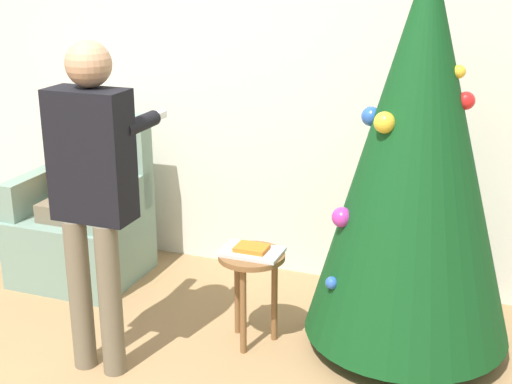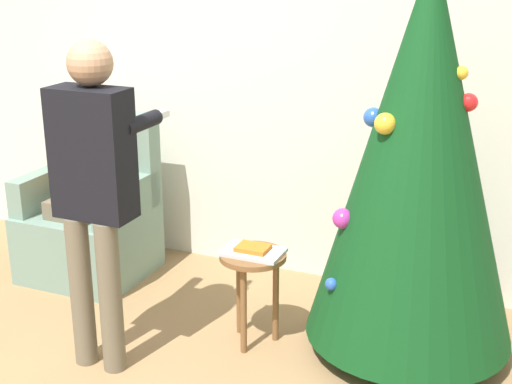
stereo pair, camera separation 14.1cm
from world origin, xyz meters
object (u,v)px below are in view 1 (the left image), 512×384
christmas_tree (417,152)px  person_seated (77,177)px  side_stool (252,271)px  armchair (84,223)px  person_standing (93,182)px

christmas_tree → person_seated: size_ratio=1.68×
side_stool → person_seated: bearing=163.6°
armchair → christmas_tree: bearing=-4.9°
christmas_tree → person_seated: christmas_tree is taller
christmas_tree → armchair: bearing=175.1°
person_standing → person_seated: bearing=129.1°
christmas_tree → person_standing: christmas_tree is taller
christmas_tree → person_seated: bearing=176.0°
christmas_tree → person_standing: size_ratio=1.26×
person_seated → person_standing: bearing=-50.9°
armchair → side_stool: 1.45m
armchair → side_stool: size_ratio=2.02×
armchair → side_stool: bearing=-17.7°
armchair → person_standing: bearing=-51.9°
person_seated → person_standing: size_ratio=0.75×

